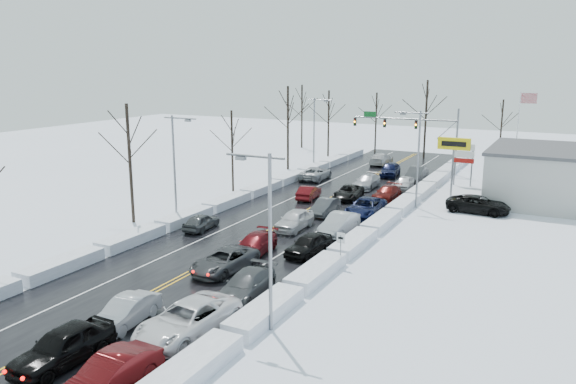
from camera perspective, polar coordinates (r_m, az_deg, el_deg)
The scene contains 45 objects.
ground at distance 47.79m, azimuth -0.19°, elevation -3.06°, with size 160.00×160.00×0.00m, color white.
road_surface at distance 49.50m, azimuth 0.88°, elevation -2.49°, with size 14.00×84.00×0.01m, color black.
snow_bank_left at distance 53.21m, azimuth -6.47°, elevation -1.49°, with size 1.65×72.00×0.81m, color white.
snow_bank_right at distance 46.75m, azimuth 9.27°, elevation -3.59°, with size 1.65×72.00×0.81m, color white.
traffic_signal_mast at distance 71.43m, azimuth 12.82°, elevation 6.39°, with size 13.28×0.39×8.00m.
tires_plus_sign at distance 58.33m, azimuth 16.49°, elevation 4.32°, with size 3.20×0.34×6.00m.
used_vehicles_sign at distance 64.42m, azimuth 17.44°, elevation 3.51°, with size 2.20×0.22×4.65m.
speed_limit_sign at distance 37.07m, azimuth 5.37°, elevation -5.22°, with size 0.55×0.09×2.35m.
flagpole at distance 71.39m, azimuth 22.44°, elevation 6.10°, with size 1.87×1.20×10.00m.
streetlight_se at distance 27.31m, azimuth -2.20°, elevation -3.70°, with size 3.20×0.25×9.00m.
streetlight_ne at distance 52.96m, azimuth 12.91°, elevation 4.06°, with size 3.20×0.25×9.00m.
streetlight_sw at distance 47.79m, azimuth -11.32°, elevation 3.22°, with size 3.20×0.25×9.00m.
streetlight_nw at distance 71.61m, azimuth 2.81°, elevation 6.57°, with size 3.20×0.25×9.00m.
tree_left_b at distance 48.14m, azimuth -15.89°, elevation 5.06°, with size 4.00×4.00×10.00m.
tree_left_c at distance 58.62m, azimuth -5.72°, elevation 5.76°, with size 3.40×3.40×8.50m.
tree_left_d at distance 70.89m, azimuth -0.01°, elevation 8.17°, with size 4.20×4.20×10.50m.
tree_left_e at distance 81.60m, azimuth 4.16°, elevation 8.25°, with size 3.80×3.80×9.50m.
tree_far_a at distance 90.00m, azimuth 1.42°, elevation 8.93°, with size 4.00×4.00×10.00m.
tree_far_b at distance 86.45m, azimuth 8.96°, elevation 8.15°, with size 3.60×3.60×9.00m.
tree_far_c at distance 82.23m, azimuth 13.89°, elevation 8.68°, with size 4.40×4.40×11.00m.
tree_far_d at distance 82.10m, azimuth 20.92°, elevation 6.99°, with size 3.40×3.40×8.50m.
queued_car_0 at distance 28.11m, azimuth -21.75°, elevation -15.87°, with size 2.02×5.02×1.71m, color black.
queued_car_1 at distance 30.78m, azimuth -16.05°, elevation -12.84°, with size 1.52×4.35×1.43m, color #AAADB2.
queued_car_2 at distance 36.94m, azimuth -6.45°, elevation -7.99°, with size 2.41×5.22×1.45m, color #3B3D40.
queued_car_3 at distance 40.01m, azimuth -3.39°, elevation -6.27°, with size 1.96×4.82×1.40m, color #550B10.
queued_car_4 at distance 45.75m, azimuth 0.63°, elevation -3.79°, with size 1.86×4.62×1.57m, color silver.
queued_car_5 at distance 50.31m, azimuth 3.78°, elevation -2.27°, with size 1.47×4.21×1.39m, color #404245.
queued_car_6 at distance 56.21m, azimuth 6.13°, elevation -0.71°, with size 2.26×4.90×1.36m, color black.
queued_car_7 at distance 61.45m, azimuth 7.99°, elevation 0.40°, with size 2.03×4.99×1.45m, color #A5A6AD.
queued_car_8 at distance 68.44m, azimuth 10.32°, elevation 1.59°, with size 1.94×4.83×1.65m, color black.
queued_car_10 at distance 29.07m, azimuth -10.10°, elevation -14.11°, with size 2.77×6.00×1.67m, color white.
queued_car_11 at distance 33.00m, azimuth -4.25°, elevation -10.55°, with size 2.04×5.01×1.45m, color #424548.
queued_car_12 at distance 39.84m, azimuth 2.11°, elevation -6.35°, with size 1.76×4.37×1.49m, color black.
queued_car_13 at distance 44.78m, azimuth 5.21°, elevation -4.21°, with size 1.69×4.86×1.60m, color #ACAFB4.
queued_car_14 at distance 50.06m, azimuth 7.84°, elevation -2.45°, with size 2.62×5.69×1.58m, color black.
queued_car_15 at distance 56.59m, azimuth 9.99°, elevation -0.74°, with size 1.87×4.59×1.33m, color #510E0A.
queued_car_16 at distance 61.64m, azimuth 11.72°, elevation 0.30°, with size 1.62×4.02×1.37m, color silver.
queued_car_17 at distance 66.50m, azimuth 12.90°, elevation 1.15°, with size 1.66×4.77×1.57m, color #3E4043.
oncoming_car_0 at distance 55.91m, azimuth 2.12°, elevation -0.72°, with size 1.43×4.11×1.36m, color #540B0E.
oncoming_car_1 at distance 65.44m, azimuth 2.83°, elevation 1.27°, with size 2.49×5.40×1.50m, color #A2A5A9.
oncoming_car_2 at distance 76.20m, azimuth 9.43°, elevation 2.76°, with size 2.18×5.35×1.55m, color #BBBBBD.
oncoming_car_3 at distance 46.19m, azimuth -8.77°, elevation -3.78°, with size 1.57×3.90×1.33m, color #424548.
parked_car_0 at distance 53.59m, azimuth 18.71°, elevation -2.00°, with size 2.57×5.57×1.55m, color black.
parked_car_1 at distance 59.50m, azimuth 22.68°, elevation -0.89°, with size 1.96×4.82×1.40m, color #393B3E.
parked_car_2 at distance 63.53m, azimuth 21.19°, elevation 0.06°, with size 1.76×4.36×1.49m, color black.
Camera 1 is at (21.24, -40.77, 13.06)m, focal length 35.00 mm.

